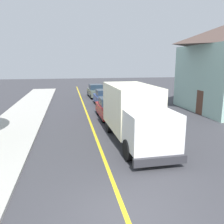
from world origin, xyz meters
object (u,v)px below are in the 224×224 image
object	(u,v)px
parked_car_near	(110,108)
parked_car_far	(96,91)
box_truck	(134,111)
parked_car_mid	(104,98)

from	to	relation	value
parked_car_near	parked_car_far	world-z (taller)	same
parked_car_near	parked_car_far	bearing A→B (deg)	88.83
box_truck	parked_car_mid	world-z (taller)	box_truck
box_truck	parked_car_near	world-z (taller)	box_truck
parked_car_near	parked_car_mid	world-z (taller)	same
parked_car_near	parked_car_mid	bearing A→B (deg)	85.63
parked_car_far	box_truck	bearing A→B (deg)	-89.66
box_truck	parked_car_far	bearing A→B (deg)	90.34
parked_car_mid	parked_car_far	size ratio (longest dim) A/B	1.00
parked_car_far	parked_car_near	bearing A→B (deg)	-91.17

